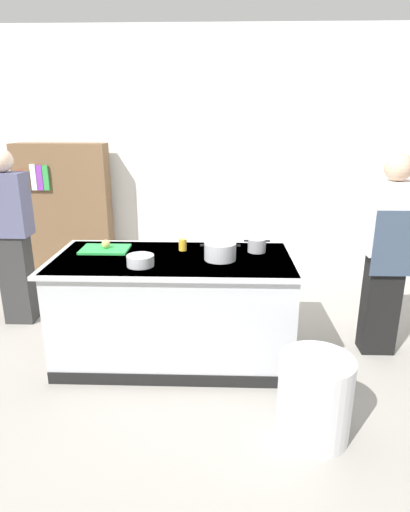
{
  "coord_description": "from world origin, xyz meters",
  "views": [
    {
      "loc": [
        0.37,
        -3.28,
        1.97
      ],
      "look_at": [
        0.25,
        0.2,
        0.85
      ],
      "focal_mm": 30.01,
      "sensor_mm": 36.0,
      "label": 1
    }
  ],
  "objects_px": {
    "stock_pot": "(220,251)",
    "bookshelf": "(66,215)",
    "trash_bin": "(314,398)",
    "person_guest": "(11,234)",
    "mixing_bowl": "(140,260)",
    "person_chef": "(387,252)",
    "onion": "(106,244)",
    "sauce_pan": "(257,245)",
    "juice_cup": "(183,245)"
  },
  "relations": [
    {
      "from": "stock_pot",
      "to": "bookshelf",
      "type": "xyz_separation_m",
      "value": [
        -1.89,
        1.84,
        -0.12
      ]
    },
    {
      "from": "trash_bin",
      "to": "person_guest",
      "type": "distance_m",
      "value": 3.12
    },
    {
      "from": "mixing_bowl",
      "to": "person_chef",
      "type": "distance_m",
      "value": 2.03
    },
    {
      "from": "onion",
      "to": "person_guest",
      "type": "height_order",
      "value": "person_guest"
    },
    {
      "from": "sauce_pan",
      "to": "person_guest",
      "type": "xyz_separation_m",
      "value": [
        -2.32,
        0.46,
        -0.05
      ]
    },
    {
      "from": "onion",
      "to": "person_chef",
      "type": "bearing_deg",
      "value": -0.59
    },
    {
      "from": "person_chef",
      "to": "bookshelf",
      "type": "xyz_separation_m",
      "value": [
        -3.28,
        1.65,
        -0.06
      ]
    },
    {
      "from": "mixing_bowl",
      "to": "juice_cup",
      "type": "relative_size",
      "value": 2.09
    },
    {
      "from": "trash_bin",
      "to": "bookshelf",
      "type": "bearing_deg",
      "value": 132.29
    },
    {
      "from": "onion",
      "to": "juice_cup",
      "type": "distance_m",
      "value": 0.65
    },
    {
      "from": "sauce_pan",
      "to": "trash_bin",
      "type": "relative_size",
      "value": 0.39
    },
    {
      "from": "bookshelf",
      "to": "mixing_bowl",
      "type": "bearing_deg",
      "value": -57.43
    },
    {
      "from": "juice_cup",
      "to": "person_chef",
      "type": "xyz_separation_m",
      "value": [
        1.71,
        -0.05,
        -0.04
      ]
    },
    {
      "from": "person_chef",
      "to": "trash_bin",
      "type": "bearing_deg",
      "value": 127.13
    },
    {
      "from": "mixing_bowl",
      "to": "person_guest",
      "type": "height_order",
      "value": "person_guest"
    },
    {
      "from": "trash_bin",
      "to": "person_chef",
      "type": "xyz_separation_m",
      "value": [
        0.78,
        1.1,
        0.63
      ]
    },
    {
      "from": "stock_pot",
      "to": "sauce_pan",
      "type": "xyz_separation_m",
      "value": [
        0.31,
        0.22,
        -0.01
      ]
    },
    {
      "from": "sauce_pan",
      "to": "bookshelf",
      "type": "xyz_separation_m",
      "value": [
        -2.2,
        1.62,
        -0.1
      ]
    },
    {
      "from": "trash_bin",
      "to": "bookshelf",
      "type": "relative_size",
      "value": 0.33
    },
    {
      "from": "sauce_pan",
      "to": "mixing_bowl",
      "type": "relative_size",
      "value": 1.04
    },
    {
      "from": "bookshelf",
      "to": "trash_bin",
      "type": "bearing_deg",
      "value": -47.71
    },
    {
      "from": "onion",
      "to": "sauce_pan",
      "type": "relative_size",
      "value": 0.34
    },
    {
      "from": "stock_pot",
      "to": "person_chef",
      "type": "relative_size",
      "value": 0.19
    },
    {
      "from": "onion",
      "to": "juice_cup",
      "type": "bearing_deg",
      "value": 1.92
    },
    {
      "from": "trash_bin",
      "to": "person_guest",
      "type": "height_order",
      "value": "person_guest"
    },
    {
      "from": "trash_bin",
      "to": "onion",
      "type": "bearing_deg",
      "value": 144.49
    },
    {
      "from": "stock_pot",
      "to": "person_chef",
      "type": "xyz_separation_m",
      "value": [
        1.39,
        0.19,
        -0.05
      ]
    },
    {
      "from": "trash_bin",
      "to": "bookshelf",
      "type": "xyz_separation_m",
      "value": [
        -2.5,
        2.75,
        0.57
      ]
    },
    {
      "from": "person_guest",
      "to": "bookshelf",
      "type": "distance_m",
      "value": 1.17
    },
    {
      "from": "juice_cup",
      "to": "stock_pot",
      "type": "bearing_deg",
      "value": -37.11
    },
    {
      "from": "onion",
      "to": "trash_bin",
      "type": "bearing_deg",
      "value": -35.51
    },
    {
      "from": "sauce_pan",
      "to": "mixing_bowl",
      "type": "xyz_separation_m",
      "value": [
        -0.92,
        -0.39,
        -0.01
      ]
    },
    {
      "from": "person_guest",
      "to": "trash_bin",
      "type": "bearing_deg",
      "value": 43.87
    },
    {
      "from": "stock_pot",
      "to": "person_guest",
      "type": "relative_size",
      "value": 0.19
    },
    {
      "from": "trash_bin",
      "to": "bookshelf",
      "type": "height_order",
      "value": "bookshelf"
    },
    {
      "from": "mixing_bowl",
      "to": "juice_cup",
      "type": "height_order",
      "value": "juice_cup"
    },
    {
      "from": "trash_bin",
      "to": "stock_pot",
      "type": "bearing_deg",
      "value": 123.77
    },
    {
      "from": "onion",
      "to": "trash_bin",
      "type": "xyz_separation_m",
      "value": [
        1.58,
        -1.13,
        -0.68
      ]
    },
    {
      "from": "trash_bin",
      "to": "mixing_bowl",
      "type": "bearing_deg",
      "value": 148.78
    },
    {
      "from": "mixing_bowl",
      "to": "onion",
      "type": "bearing_deg",
      "value": 133.0
    },
    {
      "from": "juice_cup",
      "to": "person_chef",
      "type": "relative_size",
      "value": 0.06
    },
    {
      "from": "person_chef",
      "to": "person_guest",
      "type": "xyz_separation_m",
      "value": [
        -3.4,
        0.48,
        -0.0
      ]
    },
    {
      "from": "onion",
      "to": "mixing_bowl",
      "type": "distance_m",
      "value": 0.53
    },
    {
      "from": "mixing_bowl",
      "to": "trash_bin",
      "type": "relative_size",
      "value": 0.37
    },
    {
      "from": "sauce_pan",
      "to": "bookshelf",
      "type": "relative_size",
      "value": 0.13
    },
    {
      "from": "juice_cup",
      "to": "onion",
      "type": "bearing_deg",
      "value": -178.08
    },
    {
      "from": "juice_cup",
      "to": "person_chef",
      "type": "height_order",
      "value": "person_chef"
    },
    {
      "from": "juice_cup",
      "to": "bookshelf",
      "type": "relative_size",
      "value": 0.06
    },
    {
      "from": "mixing_bowl",
      "to": "bookshelf",
      "type": "height_order",
      "value": "bookshelf"
    },
    {
      "from": "juice_cup",
      "to": "trash_bin",
      "type": "bearing_deg",
      "value": -51.14
    }
  ]
}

